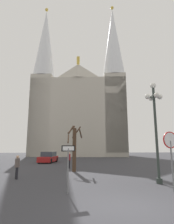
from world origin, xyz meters
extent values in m
plane|color=#38383D|center=(0.00, 0.00, 0.00)|extent=(120.00, 120.00, 0.00)
cube|color=#BCB5A5|center=(-0.61, 37.61, 8.70)|extent=(22.45, 13.01, 17.40)
pyramid|color=#BCB5A5|center=(-1.11, 33.34, 19.15)|extent=(7.66, 2.86, 3.50)
cylinder|color=gold|center=(-1.11, 33.34, 21.80)|extent=(0.70, 0.70, 1.80)
cube|color=#BCB5A5|center=(-9.23, 35.65, 9.16)|extent=(5.21, 5.21, 18.32)
cone|color=silver|center=(-9.23, 35.65, 27.24)|extent=(5.16, 5.16, 17.84)
sphere|color=gold|center=(-9.23, 35.65, 36.56)|extent=(0.80, 0.80, 0.80)
cube|color=#BCB5A5|center=(7.32, 33.70, 9.16)|extent=(5.21, 5.21, 18.32)
cone|color=silver|center=(7.32, 33.70, 27.24)|extent=(5.16, 5.16, 17.84)
sphere|color=gold|center=(7.32, 33.70, 36.56)|extent=(0.80, 0.80, 0.80)
cylinder|color=slate|center=(2.76, 2.19, 1.23)|extent=(0.08, 0.08, 2.46)
cylinder|color=red|center=(2.76, 2.19, 2.51)|extent=(0.83, 0.24, 0.84)
cylinder|color=white|center=(2.76, 2.17, 2.51)|extent=(0.72, 0.18, 0.74)
cylinder|color=slate|center=(-2.37, 2.31, 1.04)|extent=(0.07, 0.07, 2.08)
cube|color=black|center=(-2.37, 2.31, 2.08)|extent=(0.66, 0.21, 0.29)
cube|color=white|center=(-2.37, 2.30, 2.08)|extent=(0.55, 0.16, 0.20)
cylinder|color=#2D3833|center=(3.03, 4.29, 2.95)|extent=(0.16, 0.16, 5.91)
cylinder|color=#2D3833|center=(3.03, 4.29, 0.15)|extent=(0.36, 0.36, 0.30)
sphere|color=white|center=(3.03, 4.29, 6.10)|extent=(0.37, 0.37, 0.37)
sphere|color=white|center=(3.43, 4.29, 5.35)|extent=(0.34, 0.34, 0.34)
cylinder|color=#2D3833|center=(3.23, 4.29, 5.35)|extent=(0.05, 0.41, 0.05)
sphere|color=white|center=(3.03, 4.70, 5.35)|extent=(0.34, 0.34, 0.34)
cylinder|color=#2D3833|center=(3.03, 4.50, 5.35)|extent=(0.41, 0.05, 0.05)
sphere|color=white|center=(2.62, 4.29, 5.35)|extent=(0.34, 0.34, 0.34)
cylinder|color=#2D3833|center=(2.83, 4.29, 5.35)|extent=(0.05, 0.41, 0.05)
sphere|color=white|center=(3.03, 3.89, 5.35)|extent=(0.34, 0.34, 0.34)
cylinder|color=#2D3833|center=(3.03, 4.09, 5.35)|extent=(0.41, 0.05, 0.05)
cylinder|color=#473323|center=(-2.00, 10.01, 1.92)|extent=(0.34, 0.34, 3.83)
cylinder|color=#473323|center=(-2.30, 10.32, 3.70)|extent=(0.75, 0.73, 0.81)
cylinder|color=#473323|center=(-2.56, 10.01, 2.85)|extent=(0.12, 1.18, 0.85)
cylinder|color=#473323|center=(-1.82, 10.37, 3.46)|extent=(0.86, 0.51, 1.11)
cylinder|color=#473323|center=(-1.46, 9.89, 3.32)|extent=(0.37, 1.16, 0.79)
cylinder|color=#473323|center=(-2.33, 10.22, 3.69)|extent=(0.55, 0.79, 0.87)
cube|color=maroon|center=(-5.46, 19.54, 0.49)|extent=(2.45, 4.30, 0.67)
cube|color=#333D47|center=(-5.43, 19.73, 1.13)|extent=(1.96, 2.52, 0.62)
cylinder|color=black|center=(-4.94, 18.04, 0.32)|extent=(0.33, 0.67, 0.64)
cylinder|color=black|center=(-6.49, 18.33, 0.32)|extent=(0.33, 0.67, 0.64)
cylinder|color=black|center=(-4.44, 20.75, 0.32)|extent=(0.33, 0.67, 0.64)
cylinder|color=black|center=(-5.98, 21.03, 0.32)|extent=(0.33, 0.67, 0.64)
cylinder|color=black|center=(-5.88, 6.44, 0.39)|extent=(0.12, 0.12, 0.78)
cylinder|color=black|center=(-5.98, 6.57, 0.39)|extent=(0.12, 0.12, 0.78)
cylinder|color=#594C47|center=(-5.93, 6.50, 1.07)|extent=(0.32, 0.32, 0.58)
sphere|color=tan|center=(-5.93, 6.50, 1.46)|extent=(0.21, 0.21, 0.21)
cylinder|color=black|center=(-2.57, 12.47, 0.40)|extent=(0.12, 0.12, 0.80)
cylinder|color=black|center=(-2.45, 12.58, 0.40)|extent=(0.12, 0.12, 0.80)
cylinder|color=maroon|center=(-2.51, 12.53, 1.10)|extent=(0.32, 0.32, 0.60)
sphere|color=tan|center=(-2.51, 12.53, 1.51)|extent=(0.22, 0.22, 0.22)
camera|label=1|loc=(-2.18, -6.98, 2.18)|focal=29.83mm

